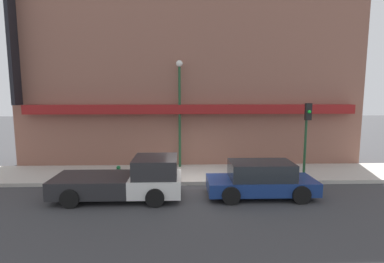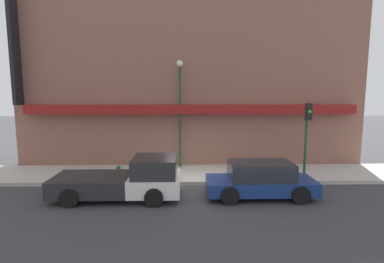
{
  "view_description": "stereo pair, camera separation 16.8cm",
  "coord_description": "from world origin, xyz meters",
  "views": [
    {
      "loc": [
        -0.46,
        -13.56,
        4.39
      ],
      "look_at": [
        0.0,
        1.33,
        2.38
      ],
      "focal_mm": 28.0,
      "sensor_mm": 36.0,
      "label": 1
    },
    {
      "loc": [
        -0.3,
        -13.57,
        4.39
      ],
      "look_at": [
        0.0,
        1.33,
        2.38
      ],
      "focal_mm": 28.0,
      "sensor_mm": 36.0,
      "label": 2
    }
  ],
  "objects": [
    {
      "name": "sidewalk",
      "position": [
        0.0,
        1.67,
        0.09
      ],
      "size": [
        36.0,
        3.33,
        0.18
      ],
      "color": "#B7B2A8",
      "rests_on": "ground"
    },
    {
      "name": "traffic_light",
      "position": [
        5.47,
        0.46,
        2.69
      ],
      "size": [
        0.28,
        0.42,
        3.65
      ],
      "color": "#1E4728",
      "rests_on": "sidewalk"
    },
    {
      "name": "fire_hydrant",
      "position": [
        -3.58,
        0.62,
        0.5
      ],
      "size": [
        0.21,
        0.21,
        0.65
      ],
      "color": "#196633",
      "rests_on": "sidewalk"
    },
    {
      "name": "street_lamp",
      "position": [
        -0.63,
        2.89,
        3.82
      ],
      "size": [
        0.36,
        0.36,
        5.87
      ],
      "color": "#1E4728",
      "rests_on": "sidewalk"
    },
    {
      "name": "pickup_truck",
      "position": [
        -2.76,
        -1.54,
        0.76
      ],
      "size": [
        5.18,
        2.28,
        1.71
      ],
      "rotation": [
        0.0,
        0.0,
        0.02
      ],
      "color": "white",
      "rests_on": "ground"
    },
    {
      "name": "ground_plane",
      "position": [
        0.0,
        0.0,
        0.0
      ],
      "size": [
        80.0,
        80.0,
        0.0
      ],
      "primitive_type": "plane",
      "color": "#38383A"
    },
    {
      "name": "parked_car",
      "position": [
        2.79,
        -1.54,
        0.72
      ],
      "size": [
        4.47,
        1.98,
        1.48
      ],
      "rotation": [
        0.0,
        0.0,
        -0.03
      ],
      "color": "navy",
      "rests_on": "ground"
    },
    {
      "name": "building",
      "position": [
        -0.02,
        4.81,
        5.05
      ],
      "size": [
        19.8,
        3.8,
        10.27
      ],
      "color": "brown",
      "rests_on": "ground"
    }
  ]
}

